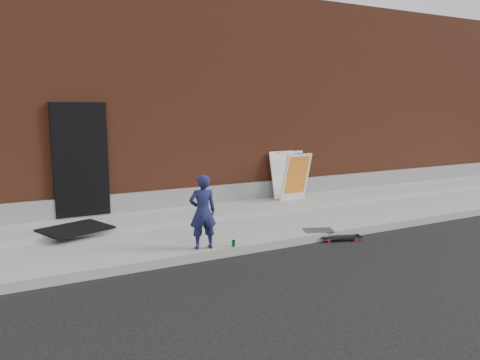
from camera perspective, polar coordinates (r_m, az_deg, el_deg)
ground at (r=8.14m, az=3.81°, el=-8.53°), size 80.00×80.00×0.00m
sidewalk at (r=9.38m, az=-1.01°, el=-5.66°), size 20.00×3.00×0.15m
apron at (r=10.14m, az=-3.30°, el=-3.82°), size 20.00×1.20×0.10m
building at (r=14.20m, az=-11.20°, el=9.05°), size 20.00×8.10×5.00m
child at (r=7.59m, az=-4.57°, el=-3.88°), size 0.49×0.36×1.22m
skateboard at (r=8.83m, az=12.20°, el=-6.84°), size 0.76×0.42×0.08m
pizza_sign at (r=11.14m, az=6.17°, el=0.56°), size 0.71×0.83×1.14m
soda_can at (r=7.79m, az=-0.81°, el=-7.73°), size 0.07×0.07×0.11m
doormat at (r=8.96m, az=-19.42°, el=-5.63°), size 1.35×1.22×0.03m
utility_plate at (r=8.89m, az=9.57°, el=-6.06°), size 0.62×0.51×0.02m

